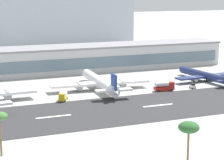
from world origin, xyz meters
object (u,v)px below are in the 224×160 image
object	(u,v)px
service_baggage_tug_0	(193,86)
palm_tree_0	(0,118)
terminal_building	(71,59)
distant_hotel_block	(41,22)
palm_tree_2	(189,128)
service_box_truck_1	(63,96)
airliner_navy_tail_gate_1	(101,83)
airliner_gold_tail_gate_2	(206,76)
service_fuel_truck_2	(164,86)

from	to	relation	value
service_baggage_tug_0	palm_tree_0	bearing A→B (deg)	125.02
terminal_building	service_baggage_tug_0	world-z (taller)	terminal_building
distant_hotel_block	palm_tree_2	xyz separation A→B (m)	(-21.10, -233.22, -9.76)
service_box_truck_1	airliner_navy_tail_gate_1	bearing A→B (deg)	147.39
airliner_gold_tail_gate_2	service_baggage_tug_0	size ratio (longest dim) A/B	11.75
service_baggage_tug_0	service_fuel_truck_2	size ratio (longest dim) A/B	0.38
airliner_navy_tail_gate_1	service_baggage_tug_0	world-z (taller)	airliner_navy_tail_gate_1
palm_tree_2	service_fuel_truck_2	bearing A→B (deg)	64.91
distant_hotel_block	service_baggage_tug_0	xyz separation A→B (m)	(28.25, -157.78, -18.49)
terminal_building	service_fuel_truck_2	xyz separation A→B (m)	(21.91, -60.25, -4.59)
service_box_truck_1	palm_tree_2	world-z (taller)	palm_tree_2
airliner_gold_tail_gate_2	palm_tree_2	size ratio (longest dim) A/B	3.46
airliner_navy_tail_gate_1	service_fuel_truck_2	world-z (taller)	airliner_navy_tail_gate_1
service_fuel_truck_2	palm_tree_2	bearing A→B (deg)	-109.76
terminal_building	palm_tree_2	bearing A→B (deg)	-95.64
distant_hotel_block	palm_tree_2	bearing A→B (deg)	-95.17
airliner_navy_tail_gate_1	service_fuel_truck_2	bearing A→B (deg)	-111.47
service_fuel_truck_2	palm_tree_2	distance (m)	83.60
service_fuel_truck_2	airliner_navy_tail_gate_1	bearing A→B (deg)	159.76
terminal_building	airliner_gold_tail_gate_2	distance (m)	70.59
distant_hotel_block	palm_tree_0	distance (m)	217.45
distant_hotel_block	service_fuel_truck_2	distance (m)	159.44
airliner_navy_tail_gate_1	service_baggage_tug_0	bearing A→B (deg)	-102.62
palm_tree_2	airliner_gold_tail_gate_2	bearing A→B (deg)	53.61
airliner_gold_tail_gate_2	palm_tree_2	distance (m)	106.91
distant_hotel_block	service_fuel_truck_2	bearing A→B (deg)	-84.86
terminal_building	airliner_navy_tail_gate_1	size ratio (longest dim) A/B	3.55
terminal_building	airliner_gold_tail_gate_2	bearing A→B (deg)	-44.93
distant_hotel_block	airliner_navy_tail_gate_1	bearing A→B (deg)	-93.83
service_baggage_tug_0	palm_tree_2	world-z (taller)	palm_tree_2
airliner_gold_tail_gate_2	service_box_truck_1	distance (m)	72.67
palm_tree_0	service_baggage_tug_0	bearing A→B (deg)	29.82
distant_hotel_block	service_box_truck_1	world-z (taller)	distant_hotel_block
distant_hotel_block	airliner_gold_tail_gate_2	bearing A→B (deg)	-74.03
distant_hotel_block	service_box_truck_1	size ratio (longest dim) A/B	20.20
terminal_building	airliner_navy_tail_gate_1	world-z (taller)	terminal_building
airliner_gold_tail_gate_2	service_fuel_truck_2	size ratio (longest dim) A/B	4.50
terminal_building	palm_tree_2	xyz separation A→B (m)	(-13.39, -135.64, 3.16)
airliner_navy_tail_gate_1	airliner_gold_tail_gate_2	world-z (taller)	airliner_navy_tail_gate_1
service_fuel_truck_2	distant_hotel_block	bearing A→B (deg)	100.46
airliner_gold_tail_gate_2	palm_tree_0	size ratio (longest dim) A/B	3.41
distant_hotel_block	airliner_navy_tail_gate_1	world-z (taller)	distant_hotel_block
service_baggage_tug_0	terminal_building	bearing A→B (deg)	36.06
airliner_navy_tail_gate_1	palm_tree_0	xyz separation A→B (m)	(-50.70, -62.29, 6.82)
terminal_building	palm_tree_0	distance (m)	123.02
palm_tree_0	distant_hotel_block	bearing A→B (deg)	73.83
palm_tree_0	service_box_truck_1	bearing A→B (deg)	58.62
service_baggage_tug_0	palm_tree_0	world-z (taller)	palm_tree_0
palm_tree_2	palm_tree_0	bearing A→B (deg)	148.05
distant_hotel_block	airliner_gold_tail_gate_2	world-z (taller)	distant_hotel_block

